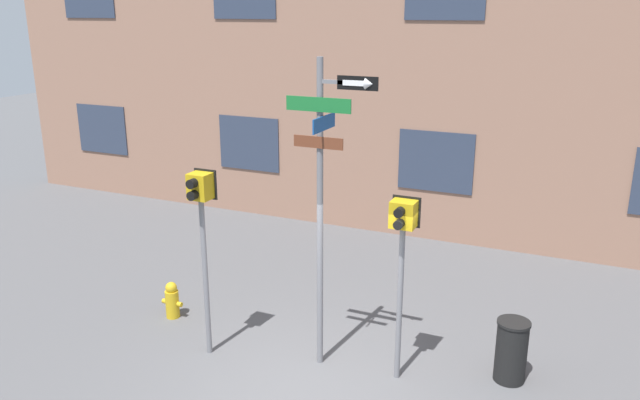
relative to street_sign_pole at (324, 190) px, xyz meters
name	(u,v)px	position (x,y,z in m)	size (l,w,h in m)	color
ground_plane	(307,397)	(0.15, -0.88, -2.71)	(60.00, 60.00, 0.00)	#515154
street_sign_pole	(324,190)	(0.00, 0.00, 0.00)	(1.28, 0.70, 4.51)	slate
pedestrian_signal_left	(202,214)	(-1.74, -0.45, -0.45)	(0.37, 0.40, 2.90)	slate
pedestrian_signal_right	(402,240)	(1.12, 0.09, -0.59)	(0.39, 0.40, 2.70)	slate
fire_hydrant	(172,300)	(-2.97, 0.28, -2.40)	(0.39, 0.23, 0.65)	gold
trash_bin	(511,351)	(2.61, 0.69, -2.24)	(0.47, 0.47, 0.93)	black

